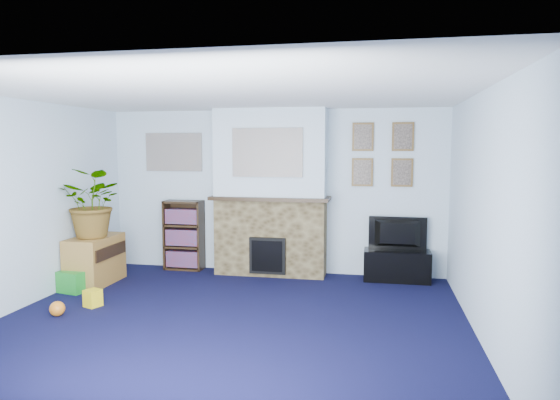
% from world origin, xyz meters
% --- Properties ---
extents(floor, '(5.00, 4.50, 0.01)m').
position_xyz_m(floor, '(0.00, 0.00, 0.00)').
color(floor, black).
rests_on(floor, ground).
extents(ceiling, '(5.00, 4.50, 0.01)m').
position_xyz_m(ceiling, '(0.00, 0.00, 2.40)').
color(ceiling, white).
rests_on(ceiling, wall_back).
extents(wall_back, '(5.00, 0.04, 2.40)m').
position_xyz_m(wall_back, '(0.00, 2.25, 1.20)').
color(wall_back, silver).
rests_on(wall_back, ground).
extents(wall_front, '(5.00, 0.04, 2.40)m').
position_xyz_m(wall_front, '(0.00, -2.25, 1.20)').
color(wall_front, silver).
rests_on(wall_front, ground).
extents(wall_left, '(0.04, 4.50, 2.40)m').
position_xyz_m(wall_left, '(-2.50, 0.00, 1.20)').
color(wall_left, silver).
rests_on(wall_left, ground).
extents(wall_right, '(0.04, 4.50, 2.40)m').
position_xyz_m(wall_right, '(2.50, 0.00, 1.20)').
color(wall_right, silver).
rests_on(wall_right, ground).
extents(chimney_breast, '(1.72, 0.50, 2.40)m').
position_xyz_m(chimney_breast, '(0.00, 2.05, 1.18)').
color(chimney_breast, brown).
rests_on(chimney_breast, ground).
extents(collage_main, '(1.00, 0.03, 0.68)m').
position_xyz_m(collage_main, '(0.00, 1.84, 1.78)').
color(collage_main, gray).
rests_on(collage_main, chimney_breast).
extents(collage_left, '(0.90, 0.03, 0.58)m').
position_xyz_m(collage_left, '(-1.55, 2.23, 1.78)').
color(collage_left, gray).
rests_on(collage_left, wall_back).
extents(portrait_tl, '(0.30, 0.03, 0.40)m').
position_xyz_m(portrait_tl, '(1.30, 2.23, 2.00)').
color(portrait_tl, brown).
rests_on(portrait_tl, wall_back).
extents(portrait_tr, '(0.30, 0.03, 0.40)m').
position_xyz_m(portrait_tr, '(1.85, 2.23, 2.00)').
color(portrait_tr, brown).
rests_on(portrait_tr, wall_back).
extents(portrait_bl, '(0.30, 0.03, 0.40)m').
position_xyz_m(portrait_bl, '(1.30, 2.23, 1.50)').
color(portrait_bl, brown).
rests_on(portrait_bl, wall_back).
extents(portrait_br, '(0.30, 0.03, 0.40)m').
position_xyz_m(portrait_br, '(1.85, 2.23, 1.50)').
color(portrait_br, brown).
rests_on(portrait_br, wall_back).
extents(tv_stand, '(0.90, 0.38, 0.43)m').
position_xyz_m(tv_stand, '(1.80, 2.03, 0.23)').
color(tv_stand, black).
rests_on(tv_stand, ground).
extents(television, '(0.80, 0.12, 0.46)m').
position_xyz_m(television, '(1.80, 2.05, 0.66)').
color(television, black).
rests_on(television, tv_stand).
extents(bookshelf, '(0.58, 0.28, 1.05)m').
position_xyz_m(bookshelf, '(-1.36, 2.11, 0.50)').
color(bookshelf, black).
rests_on(bookshelf, ground).
extents(sideboard, '(0.46, 0.84, 0.65)m').
position_xyz_m(sideboard, '(-2.24, 1.09, 0.35)').
color(sideboard, olive).
rests_on(sideboard, ground).
extents(potted_plant, '(0.84, 0.73, 0.93)m').
position_xyz_m(potted_plant, '(-2.19, 1.04, 1.12)').
color(potted_plant, '#26661E').
rests_on(potted_plant, sideboard).
extents(mantel_clock, '(0.10, 0.06, 0.14)m').
position_xyz_m(mantel_clock, '(-0.08, 2.00, 1.22)').
color(mantel_clock, gold).
rests_on(mantel_clock, chimney_breast).
extents(mantel_candle, '(0.04, 0.04, 0.14)m').
position_xyz_m(mantel_candle, '(0.31, 2.00, 1.23)').
color(mantel_candle, '#B2BFC6').
rests_on(mantel_candle, chimney_breast).
extents(mantel_teddy, '(0.12, 0.12, 0.12)m').
position_xyz_m(mantel_teddy, '(-0.52, 2.00, 1.22)').
color(mantel_teddy, slate).
rests_on(mantel_teddy, chimney_breast).
extents(mantel_can, '(0.06, 0.06, 0.11)m').
position_xyz_m(mantel_can, '(0.71, 2.00, 1.21)').
color(mantel_can, yellow).
rests_on(mantel_can, chimney_breast).
extents(green_crate, '(0.39, 0.34, 0.27)m').
position_xyz_m(green_crate, '(-2.30, 0.68, 0.14)').
color(green_crate, '#198C26').
rests_on(green_crate, ground).
extents(toy_ball, '(0.17, 0.17, 0.17)m').
position_xyz_m(toy_ball, '(-1.92, -0.20, 0.09)').
color(toy_ball, orange).
rests_on(toy_ball, ground).
extents(toy_block, '(0.21, 0.21, 0.20)m').
position_xyz_m(toy_block, '(-1.72, 0.18, 0.11)').
color(toy_block, yellow).
rests_on(toy_block, ground).
extents(toy_tube, '(0.31, 0.14, 0.18)m').
position_xyz_m(toy_tube, '(-2.30, 0.94, 0.07)').
color(toy_tube, purple).
rests_on(toy_tube, ground).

